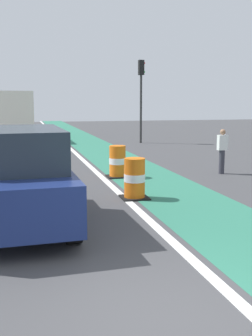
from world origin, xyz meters
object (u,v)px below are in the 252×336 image
object	(u,v)px
parked_suv_nearest	(22,177)
traffic_light_corner	(141,87)
pedestrian_crossing	(222,150)
traffic_barrel_front	(135,179)
traffic_barrel_mid	(118,162)
delivery_truck_down_block	(15,112)

from	to	relation	value
parked_suv_nearest	traffic_light_corner	size ratio (longest dim) A/B	0.91
traffic_light_corner	pedestrian_crossing	size ratio (longest dim) A/B	3.17
traffic_barrel_front	traffic_light_corner	xyz separation A→B (m)	(4.45, 14.40, 2.97)
traffic_light_corner	pedestrian_crossing	bearing A→B (deg)	-91.85
parked_suv_nearest	traffic_barrel_mid	world-z (taller)	parked_suv_nearest
delivery_truck_down_block	traffic_light_corner	world-z (taller)	traffic_light_corner
parked_suv_nearest	delivery_truck_down_block	bearing A→B (deg)	90.84
delivery_truck_down_block	traffic_light_corner	distance (m)	9.22
traffic_barrel_mid	parked_suv_nearest	bearing A→B (deg)	-123.04
parked_suv_nearest	pedestrian_crossing	bearing A→B (deg)	33.52
parked_suv_nearest	traffic_light_corner	world-z (taller)	traffic_light_corner
traffic_barrel_mid	delivery_truck_down_block	bearing A→B (deg)	102.29
traffic_barrel_front	traffic_light_corner	size ratio (longest dim) A/B	0.21
traffic_barrel_front	traffic_barrel_mid	size ratio (longest dim) A/B	1.00
traffic_barrel_front	traffic_light_corner	world-z (taller)	traffic_light_corner
parked_suv_nearest	pedestrian_crossing	xyz separation A→B (m)	(6.99, 4.63, -0.17)
parked_suv_nearest	pedestrian_crossing	world-z (taller)	parked_suv_nearest
parked_suv_nearest	traffic_barrel_front	bearing A→B (deg)	30.76
traffic_light_corner	pedestrian_crossing	world-z (taller)	traffic_light_corner
traffic_barrel_mid	traffic_barrel_front	bearing A→B (deg)	-95.06
traffic_barrel_front	traffic_light_corner	bearing A→B (deg)	72.83
pedestrian_crossing	traffic_barrel_mid	bearing A→B (deg)	175.79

